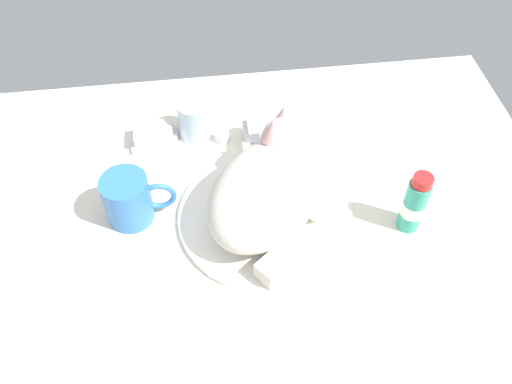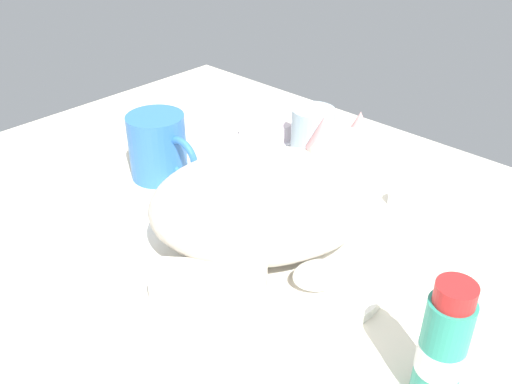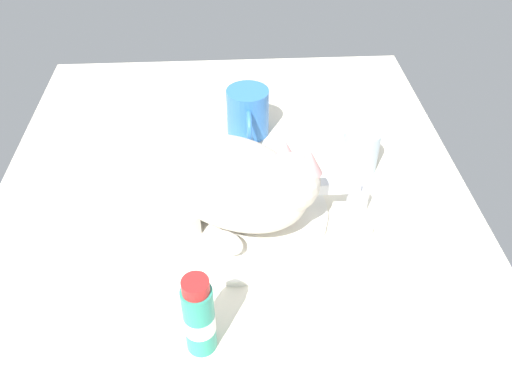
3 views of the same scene
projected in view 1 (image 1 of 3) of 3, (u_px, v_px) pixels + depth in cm
name	position (u px, v px, depth cm)	size (l,w,h in cm)	color
ground_plane	(265.00, 223.00, 97.18)	(110.00, 82.50, 3.00)	silver
sink_basin	(265.00, 216.00, 95.61)	(31.02, 31.02, 1.10)	white
faucet	(252.00, 132.00, 106.32)	(14.73, 9.41, 6.22)	silver
cat	(270.00, 186.00, 91.08)	(29.12, 30.85, 15.00)	beige
coffee_mug	(129.00, 199.00, 92.65)	(12.58, 8.23, 9.48)	#3372C6
rinse_cup	(195.00, 119.00, 106.62)	(6.54, 6.54, 8.04)	silver
soap_dish	(155.00, 140.00, 107.73)	(9.00, 6.40, 1.20)	white
soap_bar	(154.00, 133.00, 106.29)	(7.46, 4.96, 2.54)	silver
toothpaste_bottle	(414.00, 204.00, 90.46)	(4.02, 4.02, 12.74)	teal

